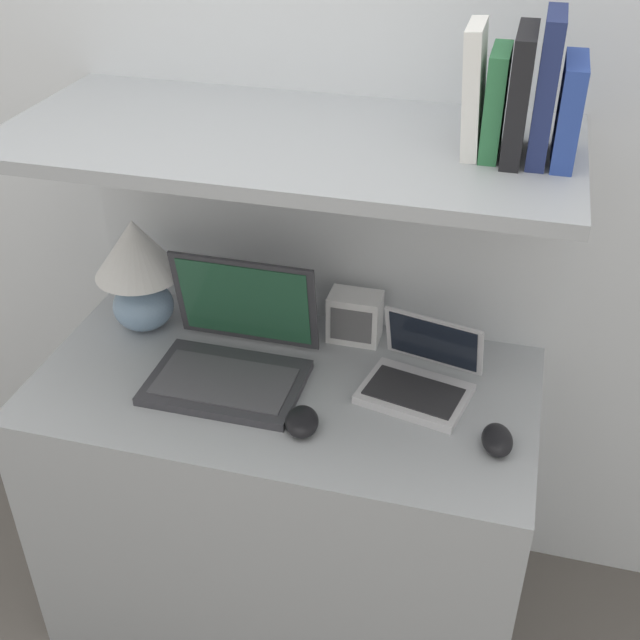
{
  "coord_description": "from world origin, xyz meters",
  "views": [
    {
      "loc": [
        0.46,
        -1.09,
        1.88
      ],
      "look_at": [
        0.09,
        0.3,
        0.94
      ],
      "focal_mm": 45.0,
      "sensor_mm": 36.0,
      "label": 1
    }
  ],
  "objects_px": {
    "table_lamp": "(138,266)",
    "second_mouse": "(497,440)",
    "laptop_small": "(420,378)",
    "router_box": "(355,317)",
    "book_green": "(496,103)",
    "book_blue": "(569,111)",
    "book_white": "(474,90)",
    "computer_mouse": "(302,422)",
    "laptop_large": "(233,354)",
    "book_navy": "(546,88)",
    "book_black": "(520,95)"
  },
  "relations": [
    {
      "from": "table_lamp",
      "to": "laptop_small",
      "type": "xyz_separation_m",
      "value": [
        0.71,
        -0.08,
        -0.14
      ]
    },
    {
      "from": "table_lamp",
      "to": "book_green",
      "type": "relative_size",
      "value": 1.56
    },
    {
      "from": "router_box",
      "to": "laptop_small",
      "type": "bearing_deg",
      "value": -41.05
    },
    {
      "from": "laptop_small",
      "to": "book_green",
      "type": "height_order",
      "value": "book_green"
    },
    {
      "from": "book_blue",
      "to": "book_green",
      "type": "distance_m",
      "value": 0.13
    },
    {
      "from": "router_box",
      "to": "book_green",
      "type": "height_order",
      "value": "book_green"
    },
    {
      "from": "computer_mouse",
      "to": "book_navy",
      "type": "distance_m",
      "value": 0.81
    },
    {
      "from": "laptop_small",
      "to": "book_white",
      "type": "bearing_deg",
      "value": 11.25
    },
    {
      "from": "router_box",
      "to": "book_black",
      "type": "relative_size",
      "value": 0.56
    },
    {
      "from": "computer_mouse",
      "to": "second_mouse",
      "type": "xyz_separation_m",
      "value": [
        0.4,
        0.05,
        0.0
      ]
    },
    {
      "from": "book_blue",
      "to": "book_white",
      "type": "distance_m",
      "value": 0.17
    },
    {
      "from": "computer_mouse",
      "to": "book_navy",
      "type": "xyz_separation_m",
      "value": [
        0.4,
        0.21,
        0.68
      ]
    },
    {
      "from": "router_box",
      "to": "book_white",
      "type": "xyz_separation_m",
      "value": [
        0.24,
        -0.15,
        0.62
      ]
    },
    {
      "from": "book_black",
      "to": "book_green",
      "type": "xyz_separation_m",
      "value": [
        -0.04,
        -0.0,
        -0.02
      ]
    },
    {
      "from": "laptop_small",
      "to": "router_box",
      "type": "xyz_separation_m",
      "value": [
        -0.19,
        0.16,
        0.03
      ]
    },
    {
      "from": "laptop_large",
      "to": "book_green",
      "type": "bearing_deg",
      "value": 6.69
    },
    {
      "from": "laptop_large",
      "to": "laptop_small",
      "type": "distance_m",
      "value": 0.43
    },
    {
      "from": "laptop_small",
      "to": "book_black",
      "type": "xyz_separation_m",
      "value": [
        0.13,
        0.01,
        0.65
      ]
    },
    {
      "from": "table_lamp",
      "to": "laptop_small",
      "type": "distance_m",
      "value": 0.73
    },
    {
      "from": "second_mouse",
      "to": "laptop_small",
      "type": "bearing_deg",
      "value": 140.78
    },
    {
      "from": "book_green",
      "to": "book_white",
      "type": "height_order",
      "value": "book_white"
    },
    {
      "from": "computer_mouse",
      "to": "second_mouse",
      "type": "height_order",
      "value": "same"
    },
    {
      "from": "table_lamp",
      "to": "router_box",
      "type": "distance_m",
      "value": 0.54
    },
    {
      "from": "table_lamp",
      "to": "computer_mouse",
      "type": "distance_m",
      "value": 0.59
    },
    {
      "from": "laptop_small",
      "to": "book_blue",
      "type": "height_order",
      "value": "book_blue"
    },
    {
      "from": "book_navy",
      "to": "book_black",
      "type": "distance_m",
      "value": 0.05
    },
    {
      "from": "laptop_large",
      "to": "computer_mouse",
      "type": "distance_m",
      "value": 0.26
    },
    {
      "from": "book_green",
      "to": "laptop_small",
      "type": "bearing_deg",
      "value": -173.64
    },
    {
      "from": "computer_mouse",
      "to": "book_green",
      "type": "xyz_separation_m",
      "value": [
        0.31,
        0.21,
        0.65
      ]
    },
    {
      "from": "laptop_small",
      "to": "book_blue",
      "type": "distance_m",
      "value": 0.67
    },
    {
      "from": "computer_mouse",
      "to": "book_green",
      "type": "relative_size",
      "value": 0.59
    },
    {
      "from": "book_blue",
      "to": "book_green",
      "type": "xyz_separation_m",
      "value": [
        -0.13,
        0.0,
        0.0
      ]
    },
    {
      "from": "book_blue",
      "to": "book_navy",
      "type": "xyz_separation_m",
      "value": [
        -0.05,
        0.0,
        0.04
      ]
    },
    {
      "from": "second_mouse",
      "to": "book_white",
      "type": "xyz_separation_m",
      "value": [
        -0.13,
        0.16,
        0.67
      ]
    },
    {
      "from": "computer_mouse",
      "to": "book_green",
      "type": "height_order",
      "value": "book_green"
    },
    {
      "from": "computer_mouse",
      "to": "router_box",
      "type": "xyz_separation_m",
      "value": [
        0.03,
        0.36,
        0.04
      ]
    },
    {
      "from": "second_mouse",
      "to": "laptop_large",
      "type": "bearing_deg",
      "value": 170.76
    },
    {
      "from": "book_blue",
      "to": "book_black",
      "type": "height_order",
      "value": "book_black"
    },
    {
      "from": "laptop_small",
      "to": "book_black",
      "type": "relative_size",
      "value": 1.2
    },
    {
      "from": "book_black",
      "to": "book_green",
      "type": "relative_size",
      "value": 1.18
    },
    {
      "from": "laptop_large",
      "to": "computer_mouse",
      "type": "bearing_deg",
      "value": -35.42
    },
    {
      "from": "laptop_large",
      "to": "second_mouse",
      "type": "relative_size",
      "value": 3.26
    },
    {
      "from": "second_mouse",
      "to": "book_green",
      "type": "relative_size",
      "value": 0.56
    },
    {
      "from": "computer_mouse",
      "to": "book_navy",
      "type": "relative_size",
      "value": 0.44
    },
    {
      "from": "table_lamp",
      "to": "laptop_small",
      "type": "height_order",
      "value": "table_lamp"
    },
    {
      "from": "laptop_small",
      "to": "second_mouse",
      "type": "distance_m",
      "value": 0.24
    },
    {
      "from": "laptop_large",
      "to": "book_navy",
      "type": "height_order",
      "value": "book_navy"
    },
    {
      "from": "table_lamp",
      "to": "book_navy",
      "type": "bearing_deg",
      "value": -4.6
    },
    {
      "from": "second_mouse",
      "to": "book_white",
      "type": "height_order",
      "value": "book_white"
    },
    {
      "from": "table_lamp",
      "to": "second_mouse",
      "type": "distance_m",
      "value": 0.94
    }
  ]
}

